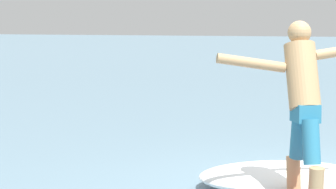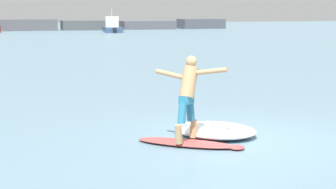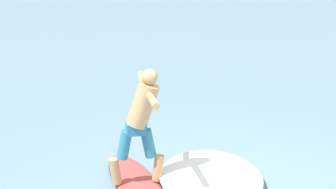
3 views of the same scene
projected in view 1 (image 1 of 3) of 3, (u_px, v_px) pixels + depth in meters
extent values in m
cylinder|color=tan|center=(294.00, 175.00, 7.29)|extent=(0.22, 0.21, 0.37)
cylinder|color=teal|center=(299.00, 137.00, 7.13)|extent=(0.26, 0.25, 0.41)
cylinder|color=tan|center=(316.00, 188.00, 6.72)|extent=(0.22, 0.21, 0.37)
cylinder|color=teal|center=(311.00, 142.00, 6.81)|extent=(0.26, 0.25, 0.41)
cube|color=teal|center=(305.00, 113.00, 6.95)|extent=(0.33, 0.32, 0.16)
cylinder|color=tan|center=(302.00, 76.00, 7.01)|extent=(0.53, 0.50, 0.64)
sphere|color=tan|center=(299.00, 32.00, 7.07)|extent=(0.21, 0.21, 0.21)
cylinder|color=tan|center=(251.00, 63.00, 6.99)|extent=(0.46, 0.55, 0.20)
ellipsoid|color=white|center=(282.00, 177.00, 8.02)|extent=(2.17, 2.21, 0.24)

